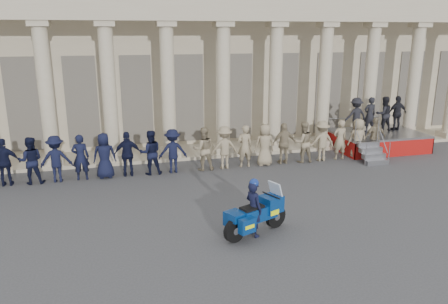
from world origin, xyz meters
TOP-DOWN VIEW (x-y plane):
  - ground at (0.00, 0.00)m, footprint 90.00×90.00m
  - building at (-0.00, 14.74)m, footprint 40.00×12.50m
  - officer_rank at (-2.76, 5.96)m, footprint 22.92×0.72m
  - reviewing_stand at (9.08, 7.16)m, footprint 4.34×4.14m
  - motorcycle at (0.08, -0.58)m, footprint 2.20×1.37m
  - rider at (-0.04, -0.63)m, footprint 0.61×0.72m

SIDE VIEW (x-z plane):
  - ground at x=0.00m, z-range 0.00..0.00m
  - motorcycle at x=0.08m, z-range -0.10..1.39m
  - rider at x=-0.04m, z-range -0.01..1.77m
  - officer_rank at x=-2.76m, z-range 0.00..1.89m
  - reviewing_stand at x=9.08m, z-range 0.07..2.73m
  - building at x=0.00m, z-range 0.02..9.02m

